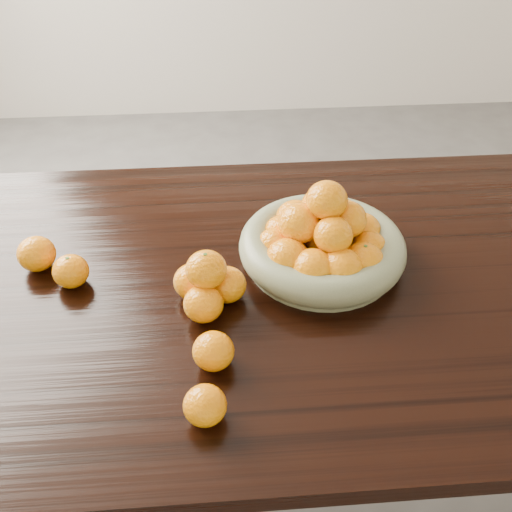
{
  "coord_description": "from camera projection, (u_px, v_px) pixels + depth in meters",
  "views": [
    {
      "loc": [
        -0.09,
        -0.93,
        1.57
      ],
      "look_at": [
        -0.02,
        -0.02,
        0.83
      ],
      "focal_mm": 40.0,
      "sensor_mm": 36.0,
      "label": 1
    }
  ],
  "objects": [
    {
      "name": "orange_pyramid",
      "position": [
        207.0,
        284.0,
        1.15
      ],
      "size": [
        0.15,
        0.15,
        0.13
      ],
      "rotation": [
        0.0,
        0.0,
        -0.21
      ],
      "color": "#FF9307",
      "rests_on": "dining_table"
    },
    {
      "name": "ground",
      "position": [
        261.0,
        466.0,
        1.72
      ],
      "size": [
        5.0,
        5.0,
        0.0
      ],
      "primitive_type": "plane",
      "color": "#5B5856",
      "rests_on": "ground"
    },
    {
      "name": "fruit_bowl",
      "position": [
        322.0,
        242.0,
        1.25
      ],
      "size": [
        0.37,
        0.37,
        0.2
      ],
      "rotation": [
        0.0,
        0.0,
        -0.42
      ],
      "color": "gray",
      "rests_on": "dining_table"
    },
    {
      "name": "loose_orange_3",
      "position": [
        37.0,
        254.0,
        1.25
      ],
      "size": [
        0.08,
        0.08,
        0.08
      ],
      "primitive_type": "ellipsoid",
      "color": "#FF9307",
      "rests_on": "dining_table"
    },
    {
      "name": "loose_orange_0",
      "position": [
        71.0,
        271.0,
        1.21
      ],
      "size": [
        0.08,
        0.08,
        0.07
      ],
      "primitive_type": "ellipsoid",
      "color": "#FF9307",
      "rests_on": "dining_table"
    },
    {
      "name": "loose_orange_2",
      "position": [
        205.0,
        405.0,
        0.94
      ],
      "size": [
        0.07,
        0.07,
        0.07
      ],
      "primitive_type": "ellipsoid",
      "color": "#FF9307",
      "rests_on": "dining_table"
    },
    {
      "name": "loose_orange_1",
      "position": [
        213.0,
        351.0,
        1.03
      ],
      "size": [
        0.08,
        0.08,
        0.07
      ],
      "primitive_type": "ellipsoid",
      "color": "#FF9307",
      "rests_on": "dining_table"
    },
    {
      "name": "dining_table",
      "position": [
        263.0,
        308.0,
        1.3
      ],
      "size": [
        2.0,
        1.0,
        0.75
      ],
      "color": "black",
      "rests_on": "ground"
    }
  ]
}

